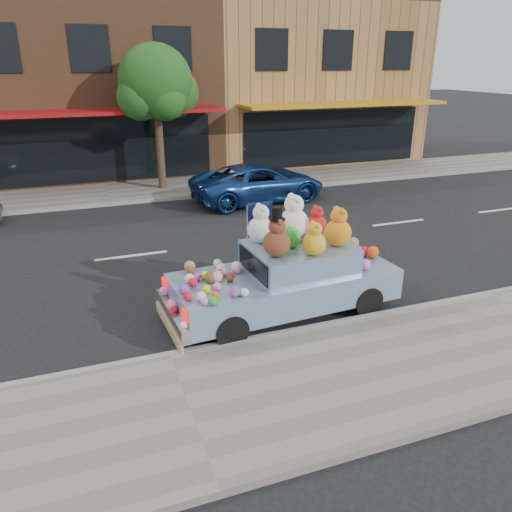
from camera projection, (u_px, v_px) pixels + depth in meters
name	position (u px, v px, depth m)	size (l,w,h in m)	color
ground	(131.00, 256.00, 12.62)	(120.00, 120.00, 0.00)	black
near_sidewalk	(190.00, 413.00, 6.92)	(60.00, 3.00, 0.12)	gray
far_sidewalk	(109.00, 194.00, 18.27)	(60.00, 3.00, 0.12)	gray
near_kerb	(169.00, 356.00, 8.23)	(60.00, 0.12, 0.13)	gray
far_kerb	(112.00, 204.00, 16.96)	(60.00, 0.12, 0.13)	gray
storefront_mid	(89.00, 84.00, 21.73)	(10.00, 9.80, 7.30)	brown
storefront_right	(297.00, 81.00, 24.95)	(10.00, 9.80, 7.30)	#A57845
street_tree	(156.00, 88.00, 17.63)	(3.00, 2.70, 5.22)	#38281C
car_blue	(259.00, 183.00, 17.31)	(2.15, 4.67, 1.30)	navy
art_car	(287.00, 273.00, 9.57)	(4.58, 2.00, 2.27)	black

